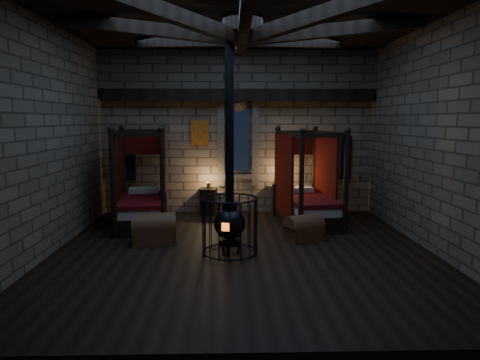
{
  "coord_description": "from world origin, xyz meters",
  "views": [
    {
      "loc": [
        -0.26,
        -7.69,
        2.43
      ],
      "look_at": [
        -0.03,
        0.6,
        1.26
      ],
      "focal_mm": 32.0,
      "sensor_mm": 36.0,
      "label": 1
    }
  ],
  "objects_px": {
    "bed_right": "(307,201)",
    "trunk_right": "(304,229)",
    "trunk_left": "(154,230)",
    "stove": "(230,220)",
    "bed_left": "(142,202)"
  },
  "relations": [
    {
      "from": "bed_right",
      "to": "trunk_right",
      "type": "xyz_separation_m",
      "value": [
        -0.32,
        -1.46,
        -0.3
      ]
    },
    {
      "from": "trunk_left",
      "to": "stove",
      "type": "relative_size",
      "value": 0.23
    },
    {
      "from": "bed_left",
      "to": "bed_right",
      "type": "relative_size",
      "value": 1.01
    },
    {
      "from": "trunk_left",
      "to": "stove",
      "type": "height_order",
      "value": "stove"
    },
    {
      "from": "bed_left",
      "to": "trunk_right",
      "type": "distance_m",
      "value": 3.8
    },
    {
      "from": "bed_right",
      "to": "stove",
      "type": "height_order",
      "value": "stove"
    },
    {
      "from": "trunk_left",
      "to": "trunk_right",
      "type": "bearing_deg",
      "value": -6.17
    },
    {
      "from": "trunk_left",
      "to": "stove",
      "type": "distance_m",
      "value": 1.69
    },
    {
      "from": "bed_right",
      "to": "stove",
      "type": "bearing_deg",
      "value": -136.77
    },
    {
      "from": "stove",
      "to": "bed_left",
      "type": "bearing_deg",
      "value": 147.06
    },
    {
      "from": "bed_left",
      "to": "bed_right",
      "type": "xyz_separation_m",
      "value": [
        3.85,
        0.08,
        -0.01
      ]
    },
    {
      "from": "bed_left",
      "to": "trunk_right",
      "type": "xyz_separation_m",
      "value": [
        3.53,
        -1.38,
        -0.31
      ]
    },
    {
      "from": "stove",
      "to": "bed_right",
      "type": "bearing_deg",
      "value": 66.31
    },
    {
      "from": "bed_right",
      "to": "trunk_left",
      "type": "height_order",
      "value": "bed_right"
    },
    {
      "from": "trunk_left",
      "to": "trunk_right",
      "type": "relative_size",
      "value": 1.08
    }
  ]
}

